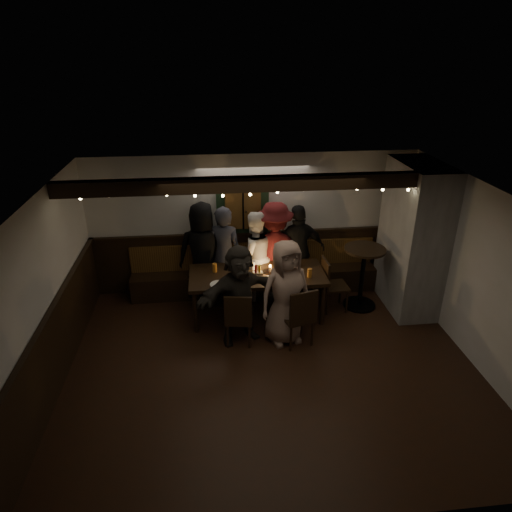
{
  "coord_description": "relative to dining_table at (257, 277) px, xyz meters",
  "views": [
    {
      "loc": [
        -0.81,
        -5.39,
        4.34
      ],
      "look_at": [
        -0.05,
        1.6,
        1.05
      ],
      "focal_mm": 32.0,
      "sensor_mm": 36.0,
      "label": 1
    }
  ],
  "objects": [
    {
      "name": "high_top",
      "position": [
        1.88,
        0.12,
        -0.03
      ],
      "size": [
        0.72,
        0.72,
        1.14
      ],
      "color": "black",
      "rests_on": "ground"
    },
    {
      "name": "person_g",
      "position": [
        0.35,
        -0.76,
        0.11
      ],
      "size": [
        0.96,
        0.76,
        1.72
      ],
      "primitive_type": "imported",
      "rotation": [
        0.0,
        0.0,
        0.28
      ],
      "color": "gray",
      "rests_on": "ground"
    },
    {
      "name": "chair_near_left",
      "position": [
        -0.38,
        -0.83,
        -0.23
      ],
      "size": [
        0.48,
        0.48,
        0.92
      ],
      "color": "black",
      "rests_on": "ground"
    },
    {
      "name": "dining_table",
      "position": [
        0.0,
        0.0,
        0.0
      ],
      "size": [
        2.28,
        0.98,
        0.99
      ],
      "color": "black",
      "rests_on": "ground"
    },
    {
      "name": "person_b",
      "position": [
        -0.53,
        0.64,
        0.16
      ],
      "size": [
        0.74,
        0.58,
        1.81
      ],
      "primitive_type": "imported",
      "rotation": [
        0.0,
        0.0,
        2.9
      ],
      "color": "#262732",
      "rests_on": "ground"
    },
    {
      "name": "person_c",
      "position": [
        0.01,
        0.63,
        0.1
      ],
      "size": [
        0.94,
        0.8,
        1.7
      ],
      "primitive_type": "imported",
      "rotation": [
        0.0,
        0.0,
        3.35
      ],
      "color": "silver",
      "rests_on": "ground"
    },
    {
      "name": "person_d",
      "position": [
        0.39,
        0.67,
        0.17
      ],
      "size": [
        1.2,
        0.71,
        1.84
      ],
      "primitive_type": "imported",
      "rotation": [
        0.0,
        0.0,
        3.12
      ],
      "color": "#420F11",
      "rests_on": "ground"
    },
    {
      "name": "room",
      "position": [
        1.12,
        0.02,
        0.33
      ],
      "size": [
        6.02,
        5.01,
        2.62
      ],
      "color": "black",
      "rests_on": "ground"
    },
    {
      "name": "chair_near_right",
      "position": [
        0.55,
        -0.95,
        -0.18
      ],
      "size": [
        0.56,
        0.56,
        1.01
      ],
      "color": "black",
      "rests_on": "ground"
    },
    {
      "name": "person_e",
      "position": [
        0.83,
        0.69,
        0.14
      ],
      "size": [
        1.09,
        0.59,
        1.76
      ],
      "primitive_type": "imported",
      "rotation": [
        0.0,
        0.0,
        3.3
      ],
      "color": "black",
      "rests_on": "ground"
    },
    {
      "name": "chair_end",
      "position": [
        1.29,
        0.06,
        -0.19
      ],
      "size": [
        0.47,
        0.47,
        0.98
      ],
      "color": "black",
      "rests_on": "ground"
    },
    {
      "name": "person_a",
      "position": [
        -0.9,
        0.73,
        0.18
      ],
      "size": [
        0.91,
        0.6,
        1.85
      ],
      "primitive_type": "imported",
      "rotation": [
        0.0,
        0.0,
        3.13
      ],
      "color": "black",
      "rests_on": "ground"
    },
    {
      "name": "person_f",
      "position": [
        -0.35,
        -0.67,
        0.07
      ],
      "size": [
        1.58,
        0.96,
        1.63
      ],
      "primitive_type": "imported",
      "rotation": [
        0.0,
        0.0,
        0.34
      ],
      "color": "black",
      "rests_on": "ground"
    }
  ]
}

